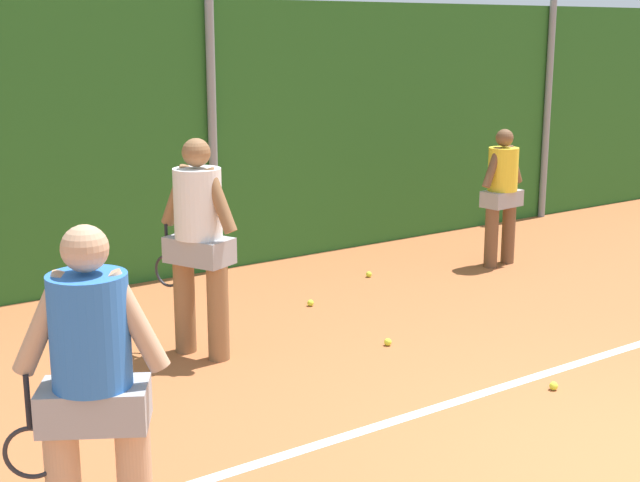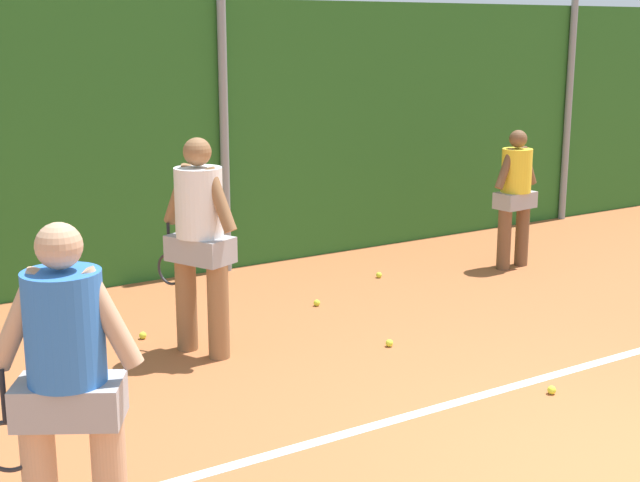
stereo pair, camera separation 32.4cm
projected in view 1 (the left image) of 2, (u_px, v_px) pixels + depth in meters
The scene contains 13 objects.
ground_plane at pixel (476, 388), 6.95m from camera, with size 29.42×29.42×0.00m, color #A85B33.
hedge_fence_backdrop at pixel (205, 138), 10.13m from camera, with size 19.12×0.25×3.06m, color #286023.
fence_post_center at pixel (212, 130), 9.97m from camera, with size 0.10×0.10×3.28m, color gray.
fence_post_right at pixel (548, 107), 13.03m from camera, with size 0.10×0.10×3.28m, color gray.
court_baseline_paint at pixel (486, 392), 6.87m from camera, with size 13.97×0.10×0.01m, color white.
player_foreground_near at pixel (92, 384), 4.40m from camera, with size 0.76×0.54×1.82m.
player_midcourt at pixel (199, 236), 7.44m from camera, with size 0.51×0.77×1.87m.
player_backcourt_far at pixel (502, 190), 10.43m from camera, with size 0.68×0.35×1.62m.
tennis_ball_1 at pixel (369, 274), 10.09m from camera, with size 0.07×0.07×0.07m, color #CCDB33.
tennis_ball_2 at pixel (554, 386), 6.92m from camera, with size 0.07×0.07×0.07m, color #CCDB33.
tennis_ball_3 at pixel (310, 303), 9.03m from camera, with size 0.07×0.07×0.07m, color #CCDB33.
tennis_ball_5 at pixel (139, 338), 8.00m from camera, with size 0.07×0.07×0.07m, color #CCDB33.
tennis_ball_6 at pixel (388, 342), 7.90m from camera, with size 0.07×0.07×0.07m, color #CCDB33.
Camera 1 is at (-4.71, -2.81, 2.71)m, focal length 50.16 mm.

